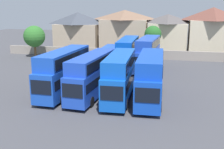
{
  "coord_description": "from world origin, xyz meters",
  "views": [
    {
      "loc": [
        7.23,
        -28.88,
        9.93
      ],
      "look_at": [
        0.0,
        3.0,
        1.89
      ],
      "focal_mm": 43.86,
      "sensor_mm": 36.0,
      "label": 1
    }
  ],
  "objects_px": {
    "house_terrace_far_right": "(212,31)",
    "bus_6": "(128,52)",
    "bus_3": "(120,74)",
    "tree_right_of_lot": "(34,36)",
    "house_terrace_right": "(167,33)",
    "bus_5": "(109,57)",
    "bus_1": "(64,70)",
    "bus_7": "(148,52)",
    "bus_4": "(150,75)",
    "house_terrace_left": "(78,31)",
    "house_terrace_centre": "(125,30)",
    "tree_behind_wall": "(153,34)",
    "bus_2": "(93,73)"
  },
  "relations": [
    {
      "from": "bus_1",
      "to": "house_terrace_left",
      "type": "relative_size",
      "value": 1.0
    },
    {
      "from": "bus_4",
      "to": "house_terrace_centre",
      "type": "height_order",
      "value": "house_terrace_centre"
    },
    {
      "from": "bus_4",
      "to": "bus_1",
      "type": "bearing_deg",
      "value": -93.6
    },
    {
      "from": "tree_right_of_lot",
      "to": "bus_5",
      "type": "bearing_deg",
      "value": -22.58
    },
    {
      "from": "bus_1",
      "to": "bus_7",
      "type": "distance_m",
      "value": 17.28
    },
    {
      "from": "bus_1",
      "to": "bus_5",
      "type": "xyz_separation_m",
      "value": [
        1.82,
        14.59,
        -0.94
      ]
    },
    {
      "from": "bus_6",
      "to": "house_terrace_left",
      "type": "bearing_deg",
      "value": -142.88
    },
    {
      "from": "house_terrace_right",
      "to": "house_terrace_centre",
      "type": "bearing_deg",
      "value": 176.69
    },
    {
      "from": "house_terrace_centre",
      "to": "bus_6",
      "type": "bearing_deg",
      "value": -78.23
    },
    {
      "from": "bus_3",
      "to": "bus_5",
      "type": "bearing_deg",
      "value": -165.01
    },
    {
      "from": "tree_behind_wall",
      "to": "tree_right_of_lot",
      "type": "height_order",
      "value": "tree_right_of_lot"
    },
    {
      "from": "house_terrace_right",
      "to": "house_terrace_far_right",
      "type": "xyz_separation_m",
      "value": [
        9.31,
        -0.21,
        0.76
      ]
    },
    {
      "from": "bus_2",
      "to": "bus_7",
      "type": "bearing_deg",
      "value": 166.41
    },
    {
      "from": "bus_3",
      "to": "house_terrace_far_right",
      "type": "relative_size",
      "value": 1.06
    },
    {
      "from": "house_terrace_centre",
      "to": "bus_5",
      "type": "bearing_deg",
      "value": -87.64
    },
    {
      "from": "house_terrace_far_right",
      "to": "bus_3",
      "type": "bearing_deg",
      "value": -111.75
    },
    {
      "from": "bus_3",
      "to": "bus_1",
      "type": "bearing_deg",
      "value": -95.87
    },
    {
      "from": "bus_4",
      "to": "house_terrace_centre",
      "type": "xyz_separation_m",
      "value": [
        -9.0,
        34.31,
        1.94
      ]
    },
    {
      "from": "house_terrace_centre",
      "to": "tree_behind_wall",
      "type": "distance_m",
      "value": 9.83
    },
    {
      "from": "bus_2",
      "to": "bus_7",
      "type": "distance_m",
      "value": 16.08
    },
    {
      "from": "house_terrace_right",
      "to": "tree_behind_wall",
      "type": "bearing_deg",
      "value": -113.54
    },
    {
      "from": "bus_5",
      "to": "house_terrace_centre",
      "type": "distance_m",
      "value": 19.71
    },
    {
      "from": "tree_behind_wall",
      "to": "bus_7",
      "type": "bearing_deg",
      "value": -88.86
    },
    {
      "from": "house_terrace_right",
      "to": "tree_right_of_lot",
      "type": "relative_size",
      "value": 1.38
    },
    {
      "from": "bus_3",
      "to": "bus_4",
      "type": "relative_size",
      "value": 1.0
    },
    {
      "from": "bus_1",
      "to": "house_terrace_centre",
      "type": "distance_m",
      "value": 34.15
    },
    {
      "from": "bus_6",
      "to": "tree_right_of_lot",
      "type": "height_order",
      "value": "tree_right_of_lot"
    },
    {
      "from": "bus_4",
      "to": "house_terrace_left",
      "type": "relative_size",
      "value": 0.98
    },
    {
      "from": "bus_7",
      "to": "house_terrace_far_right",
      "type": "relative_size",
      "value": 1.1
    },
    {
      "from": "bus_4",
      "to": "house_terrace_far_right",
      "type": "xyz_separation_m",
      "value": [
        10.09,
        33.53,
        2.26
      ]
    },
    {
      "from": "bus_1",
      "to": "house_terrace_right",
      "type": "xyz_separation_m",
      "value": [
        10.8,
        33.52,
        1.45
      ]
    },
    {
      "from": "bus_2",
      "to": "house_terrace_far_right",
      "type": "bearing_deg",
      "value": 157.4
    },
    {
      "from": "bus_7",
      "to": "tree_right_of_lot",
      "type": "relative_size",
      "value": 1.73
    },
    {
      "from": "bus_7",
      "to": "bus_4",
      "type": "bearing_deg",
      "value": 9.9
    },
    {
      "from": "bus_1",
      "to": "house_terrace_left",
      "type": "height_order",
      "value": "house_terrace_left"
    },
    {
      "from": "bus_3",
      "to": "house_terrace_left",
      "type": "xyz_separation_m",
      "value": [
        -16.88,
        33.91,
        1.71
      ]
    },
    {
      "from": "bus_4",
      "to": "bus_6",
      "type": "xyz_separation_m",
      "value": [
        -4.99,
        15.07,
        -0.02
      ]
    },
    {
      "from": "bus_5",
      "to": "bus_4",
      "type": "bearing_deg",
      "value": 27.73
    },
    {
      "from": "bus_6",
      "to": "bus_7",
      "type": "bearing_deg",
      "value": 93.53
    },
    {
      "from": "bus_3",
      "to": "tree_right_of_lot",
      "type": "distance_m",
      "value": 31.22
    },
    {
      "from": "bus_4",
      "to": "house_terrace_left",
      "type": "distance_m",
      "value": 39.43
    },
    {
      "from": "bus_5",
      "to": "house_terrace_centre",
      "type": "height_order",
      "value": "house_terrace_centre"
    },
    {
      "from": "house_terrace_right",
      "to": "bus_5",
      "type": "bearing_deg",
      "value": -115.38
    },
    {
      "from": "tree_behind_wall",
      "to": "house_terrace_right",
      "type": "bearing_deg",
      "value": 66.46
    },
    {
      "from": "house_terrace_far_right",
      "to": "bus_6",
      "type": "bearing_deg",
      "value": -129.25
    },
    {
      "from": "bus_5",
      "to": "tree_behind_wall",
      "type": "xyz_separation_m",
      "value": [
        6.24,
        12.64,
        2.65
      ]
    },
    {
      "from": "bus_3",
      "to": "bus_4",
      "type": "height_order",
      "value": "bus_4"
    },
    {
      "from": "bus_5",
      "to": "bus_2",
      "type": "bearing_deg",
      "value": 5.28
    },
    {
      "from": "bus_4",
      "to": "house_terrace_far_right",
      "type": "relative_size",
      "value": 1.06
    },
    {
      "from": "bus_3",
      "to": "tree_behind_wall",
      "type": "relative_size",
      "value": 1.66
    }
  ]
}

